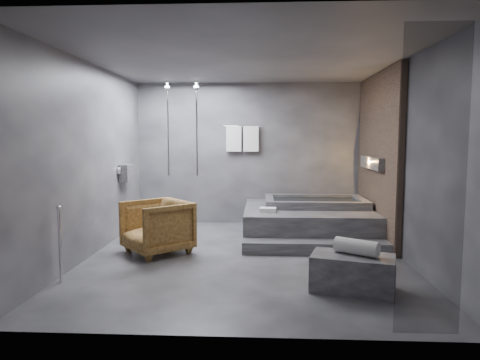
{
  "coord_description": "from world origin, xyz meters",
  "views": [
    {
      "loc": [
        0.24,
        -6.05,
        1.72
      ],
      "look_at": [
        -0.09,
        0.3,
        1.09
      ],
      "focal_mm": 32.0,
      "sensor_mm": 36.0,
      "label": 1
    }
  ],
  "objects": [
    {
      "name": "room",
      "position": [
        0.4,
        0.24,
        1.73
      ],
      "size": [
        5.0,
        5.04,
        2.82
      ],
      "color": "#2C2C2E",
      "rests_on": "ground"
    },
    {
      "name": "tub_deck",
      "position": [
        1.05,
        1.45,
        0.25
      ],
      "size": [
        2.2,
        2.0,
        0.5
      ],
      "primitive_type": "cube",
      "color": "#313133",
      "rests_on": "ground"
    },
    {
      "name": "tub_step",
      "position": [
        1.05,
        0.27,
        0.09
      ],
      "size": [
        2.2,
        0.36,
        0.18
      ],
      "primitive_type": "cube",
      "color": "#313133",
      "rests_on": "ground"
    },
    {
      "name": "concrete_bench",
      "position": [
        1.27,
        -1.31,
        0.2
      ],
      "size": [
        1.01,
        0.73,
        0.41
      ],
      "primitive_type": "cube",
      "rotation": [
        0.0,
        0.0,
        -0.28
      ],
      "color": "#353538",
      "rests_on": "ground"
    },
    {
      "name": "driftwood_chair",
      "position": [
        -1.32,
        0.16,
        0.4
      ],
      "size": [
        1.22,
        1.22,
        0.8
      ],
      "primitive_type": "imported",
      "rotation": [
        0.0,
        0.0,
        -0.84
      ],
      "color": "#4A2F12",
      "rests_on": "ground"
    },
    {
      "name": "rolled_towel",
      "position": [
        1.31,
        -1.27,
        0.5
      ],
      "size": [
        0.51,
        0.42,
        0.18
      ],
      "primitive_type": "cylinder",
      "rotation": [
        0.0,
        1.57,
        -0.59
      ],
      "color": "silver",
      "rests_on": "concrete_bench"
    },
    {
      "name": "deck_towel",
      "position": [
        0.34,
        0.93,
        0.54
      ],
      "size": [
        0.28,
        0.21,
        0.07
      ],
      "primitive_type": "cube",
      "rotation": [
        0.0,
        0.0,
        -0.04
      ],
      "color": "silver",
      "rests_on": "tub_deck"
    }
  ]
}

